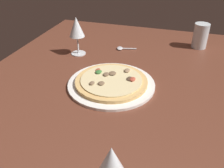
{
  "coord_description": "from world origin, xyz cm",
  "views": [
    {
      "loc": [
        64.56,
        19.53,
        51.48
      ],
      "look_at": [
        -3.75,
        -1.4,
        7.0
      ],
      "focal_mm": 38.88,
      "sensor_mm": 36.0,
      "label": 1
    }
  ],
  "objects_px": {
    "pizza_main": "(111,82)",
    "wine_glass_far": "(111,168)",
    "wine_glass_near": "(77,28)",
    "water_glass": "(200,38)",
    "spoon": "(122,48)"
  },
  "relations": [
    {
      "from": "pizza_main",
      "to": "wine_glass_far",
      "type": "height_order",
      "value": "wine_glass_far"
    },
    {
      "from": "pizza_main",
      "to": "wine_glass_near",
      "type": "xyz_separation_m",
      "value": [
        -0.22,
        -0.23,
        0.11
      ]
    },
    {
      "from": "pizza_main",
      "to": "wine_glass_far",
      "type": "bearing_deg",
      "value": 17.19
    },
    {
      "from": "spoon",
      "to": "wine_glass_near",
      "type": "bearing_deg",
      "value": -58.59
    },
    {
      "from": "pizza_main",
      "to": "wine_glass_far",
      "type": "distance_m",
      "value": 0.47
    },
    {
      "from": "pizza_main",
      "to": "wine_glass_near",
      "type": "height_order",
      "value": "wine_glass_near"
    },
    {
      "from": "spoon",
      "to": "water_glass",
      "type": "bearing_deg",
      "value": 110.76
    },
    {
      "from": "wine_glass_near",
      "to": "water_glass",
      "type": "relative_size",
      "value": 1.46
    },
    {
      "from": "water_glass",
      "to": "spoon",
      "type": "bearing_deg",
      "value": -69.24
    },
    {
      "from": "wine_glass_far",
      "to": "spoon",
      "type": "xyz_separation_m",
      "value": [
        -0.77,
        -0.18,
        -0.11
      ]
    },
    {
      "from": "wine_glass_near",
      "to": "wine_glass_far",
      "type": "bearing_deg",
      "value": 28.86
    },
    {
      "from": "wine_glass_far",
      "to": "water_glass",
      "type": "distance_m",
      "value": 0.92
    },
    {
      "from": "pizza_main",
      "to": "water_glass",
      "type": "height_order",
      "value": "water_glass"
    },
    {
      "from": "wine_glass_far",
      "to": "wine_glass_near",
      "type": "relative_size",
      "value": 0.96
    },
    {
      "from": "pizza_main",
      "to": "wine_glass_near",
      "type": "bearing_deg",
      "value": -133.78
    }
  ]
}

